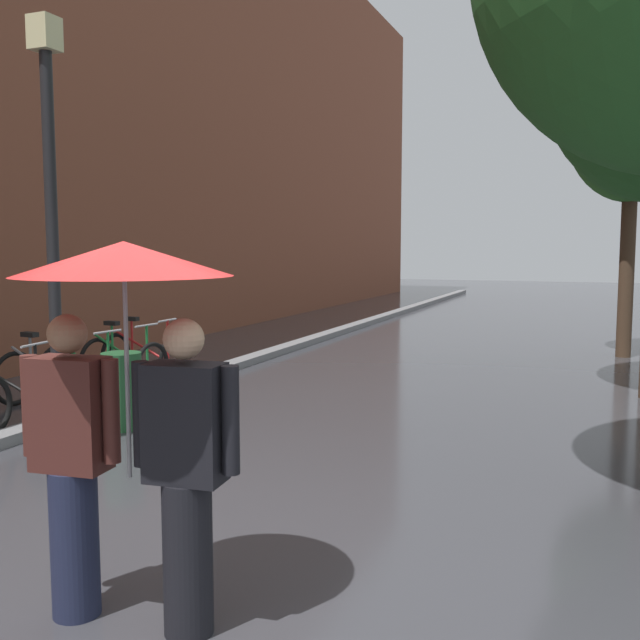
{
  "coord_description": "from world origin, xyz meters",
  "views": [
    {
      "loc": [
        2.44,
        -3.38,
        2.02
      ],
      "look_at": [
        0.06,
        2.68,
        1.35
      ],
      "focal_mm": 40.29,
      "sensor_mm": 36.0,
      "label": 1
    }
  ],
  "objects_px": {
    "parked_bicycle_4": "(124,363)",
    "litter_bin": "(122,391)",
    "street_tree_2": "(633,121)",
    "parked_bicycle_5": "(144,356)",
    "street_lamp_post": "(51,201)",
    "parked_bicycle_1": "(5,391)",
    "couple_under_umbrella": "(126,371)",
    "parked_bicycle_3": "(85,372)",
    "parked_bicycle_2": "(43,380)"
  },
  "relations": [
    {
      "from": "parked_bicycle_5",
      "to": "litter_bin",
      "type": "height_order",
      "value": "parked_bicycle_5"
    },
    {
      "from": "parked_bicycle_2",
      "to": "parked_bicycle_4",
      "type": "bearing_deg",
      "value": 85.79
    },
    {
      "from": "parked_bicycle_1",
      "to": "parked_bicycle_2",
      "type": "relative_size",
      "value": 1.0
    },
    {
      "from": "parked_bicycle_3",
      "to": "parked_bicycle_4",
      "type": "relative_size",
      "value": 1.02
    },
    {
      "from": "parked_bicycle_4",
      "to": "couple_under_umbrella",
      "type": "xyz_separation_m",
      "value": [
        3.99,
        -5.29,
        0.99
      ]
    },
    {
      "from": "street_tree_2",
      "to": "litter_bin",
      "type": "bearing_deg",
      "value": -124.73
    },
    {
      "from": "street_tree_2",
      "to": "parked_bicycle_3",
      "type": "xyz_separation_m",
      "value": [
        -6.71,
        -6.61,
        -3.85
      ]
    },
    {
      "from": "parked_bicycle_1",
      "to": "parked_bicycle_3",
      "type": "distance_m",
      "value": 1.39
    },
    {
      "from": "couple_under_umbrella",
      "to": "street_lamp_post",
      "type": "relative_size",
      "value": 0.49
    },
    {
      "from": "parked_bicycle_4",
      "to": "street_lamp_post",
      "type": "bearing_deg",
      "value": -65.49
    },
    {
      "from": "parked_bicycle_1",
      "to": "parked_bicycle_4",
      "type": "height_order",
      "value": "same"
    },
    {
      "from": "parked_bicycle_1",
      "to": "couple_under_umbrella",
      "type": "xyz_separation_m",
      "value": [
        4.0,
        -3.11,
        0.99
      ]
    },
    {
      "from": "parked_bicycle_2",
      "to": "street_lamp_post",
      "type": "bearing_deg",
      "value": -42.79
    },
    {
      "from": "parked_bicycle_3",
      "to": "street_lamp_post",
      "type": "height_order",
      "value": "street_lamp_post"
    },
    {
      "from": "street_lamp_post",
      "to": "litter_bin",
      "type": "height_order",
      "value": "street_lamp_post"
    },
    {
      "from": "street_tree_2",
      "to": "parked_bicycle_3",
      "type": "bearing_deg",
      "value": -135.44
    },
    {
      "from": "parked_bicycle_4",
      "to": "street_lamp_post",
      "type": "relative_size",
      "value": 0.27
    },
    {
      "from": "street_tree_2",
      "to": "litter_bin",
      "type": "relative_size",
      "value": 6.74
    },
    {
      "from": "parked_bicycle_2",
      "to": "parked_bicycle_4",
      "type": "distance_m",
      "value": 1.47
    },
    {
      "from": "parked_bicycle_2",
      "to": "parked_bicycle_5",
      "type": "bearing_deg",
      "value": 90.12
    },
    {
      "from": "street_tree_2",
      "to": "parked_bicycle_1",
      "type": "distance_m",
      "value": 11.12
    },
    {
      "from": "parked_bicycle_1",
      "to": "parked_bicycle_4",
      "type": "bearing_deg",
      "value": 89.74
    },
    {
      "from": "parked_bicycle_1",
      "to": "parked_bicycle_3",
      "type": "xyz_separation_m",
      "value": [
        -0.01,
        1.39,
        0.0
      ]
    },
    {
      "from": "parked_bicycle_3",
      "to": "street_tree_2",
      "type": "bearing_deg",
      "value": 44.56
    },
    {
      "from": "parked_bicycle_4",
      "to": "parked_bicycle_1",
      "type": "bearing_deg",
      "value": -90.26
    },
    {
      "from": "parked_bicycle_3",
      "to": "couple_under_umbrella",
      "type": "height_order",
      "value": "couple_under_umbrella"
    },
    {
      "from": "parked_bicycle_5",
      "to": "litter_bin",
      "type": "bearing_deg",
      "value": -59.43
    },
    {
      "from": "parked_bicycle_4",
      "to": "parked_bicycle_5",
      "type": "bearing_deg",
      "value": 99.99
    },
    {
      "from": "parked_bicycle_4",
      "to": "litter_bin",
      "type": "bearing_deg",
      "value": -53.77
    },
    {
      "from": "parked_bicycle_5",
      "to": "litter_bin",
      "type": "relative_size",
      "value": 1.28
    },
    {
      "from": "parked_bicycle_5",
      "to": "couple_under_umbrella",
      "type": "relative_size",
      "value": 0.53
    },
    {
      "from": "street_lamp_post",
      "to": "couple_under_umbrella",
      "type": "bearing_deg",
      "value": -43.09
    },
    {
      "from": "parked_bicycle_4",
      "to": "street_lamp_post",
      "type": "height_order",
      "value": "street_lamp_post"
    },
    {
      "from": "parked_bicycle_1",
      "to": "litter_bin",
      "type": "distance_m",
      "value": 1.41
    },
    {
      "from": "couple_under_umbrella",
      "to": "parked_bicycle_3",
      "type": "bearing_deg",
      "value": 131.73
    },
    {
      "from": "parked_bicycle_1",
      "to": "couple_under_umbrella",
      "type": "height_order",
      "value": "couple_under_umbrella"
    },
    {
      "from": "street_tree_2",
      "to": "parked_bicycle_4",
      "type": "relative_size",
      "value": 5.02
    },
    {
      "from": "parked_bicycle_5",
      "to": "street_lamp_post",
      "type": "height_order",
      "value": "street_lamp_post"
    },
    {
      "from": "parked_bicycle_4",
      "to": "litter_bin",
      "type": "xyz_separation_m",
      "value": [
        1.37,
        -1.87,
        0.05
      ]
    },
    {
      "from": "parked_bicycle_2",
      "to": "street_lamp_post",
      "type": "relative_size",
      "value": 0.27
    },
    {
      "from": "parked_bicycle_1",
      "to": "couple_under_umbrella",
      "type": "distance_m",
      "value": 5.16
    },
    {
      "from": "street_tree_2",
      "to": "couple_under_umbrella",
      "type": "relative_size",
      "value": 2.8
    },
    {
      "from": "parked_bicycle_5",
      "to": "street_lamp_post",
      "type": "distance_m",
      "value": 4.17
    },
    {
      "from": "couple_under_umbrella",
      "to": "litter_bin",
      "type": "relative_size",
      "value": 2.41
    },
    {
      "from": "parked_bicycle_4",
      "to": "parked_bicycle_3",
      "type": "bearing_deg",
      "value": -91.4
    },
    {
      "from": "street_tree_2",
      "to": "couple_under_umbrella",
      "type": "distance_m",
      "value": 11.78
    },
    {
      "from": "parked_bicycle_3",
      "to": "couple_under_umbrella",
      "type": "distance_m",
      "value": 6.1
    },
    {
      "from": "litter_bin",
      "to": "parked_bicycle_3",
      "type": "bearing_deg",
      "value": 142.31
    },
    {
      "from": "street_tree_2",
      "to": "parked_bicycle_5",
      "type": "height_order",
      "value": "street_tree_2"
    },
    {
      "from": "street_tree_2",
      "to": "parked_bicycle_3",
      "type": "distance_m",
      "value": 10.18
    }
  ]
}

